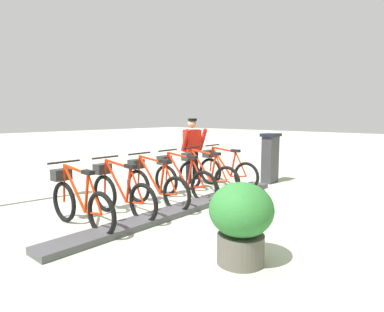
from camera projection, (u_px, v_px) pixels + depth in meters
name	position (u px, v px, depth m)	size (l,w,h in m)	color
ground_plane	(185.00, 211.00, 6.04)	(60.00, 60.00, 0.00)	#AFB8A3
dock_rail_base	(185.00, 208.00, 6.03)	(0.44, 5.47, 0.10)	#47474C
payment_kiosk	(270.00, 157.00, 8.48)	(0.36, 0.52, 1.28)	#38383D
bike_docked_0	(225.00, 170.00, 7.99)	(1.72, 0.54, 1.02)	black
bike_docked_1	(205.00, 174.00, 7.41)	(1.72, 0.54, 1.02)	black
bike_docked_2	(181.00, 179.00, 6.82)	(1.72, 0.54, 1.02)	black
bike_docked_3	(154.00, 185.00, 6.24)	(1.72, 0.54, 1.02)	black
bike_docked_4	(120.00, 192.00, 5.66)	(1.72, 0.54, 1.02)	black
bike_docked_5	(79.00, 201.00, 5.08)	(1.72, 0.54, 1.02)	black
worker_near_rack	(192.00, 148.00, 8.33)	(0.57, 0.69, 1.66)	white
planter_bush	(241.00, 219.00, 3.84)	(0.76, 0.76, 0.97)	#59544C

